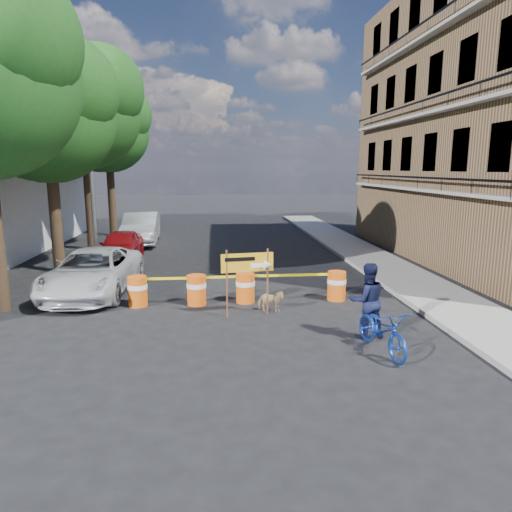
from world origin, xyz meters
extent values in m
plane|color=black|center=(0.00, 0.00, 0.00)|extent=(120.00, 120.00, 0.00)
cube|color=gray|center=(6.20, 6.00, 0.07)|extent=(2.40, 40.00, 0.15)
cube|color=olive|center=(12.00, 8.00, 6.00)|extent=(8.00, 16.00, 12.00)
sphere|color=#1F4D16|center=(-5.89, 1.48, 7.20)|extent=(3.90, 3.90, 3.90)
cylinder|color=#332316|center=(-6.80, 7.00, 2.38)|extent=(0.44, 0.44, 4.76)
sphere|color=#1F4D16|center=(-6.80, 7.00, 5.95)|extent=(5.00, 5.00, 5.00)
sphere|color=#1F4D16|center=(-5.92, 6.50, 6.80)|extent=(3.75, 3.75, 3.75)
sphere|color=#1F4D16|center=(-7.55, 7.62, 5.27)|extent=(3.50, 3.50, 3.50)
cylinder|color=#332316|center=(-6.80, 12.00, 2.66)|extent=(0.44, 0.44, 5.32)
sphere|color=#1F4D16|center=(-6.80, 12.00, 6.65)|extent=(5.40, 5.40, 5.40)
sphere|color=#1F4D16|center=(-5.85, 11.46, 7.60)|extent=(4.05, 4.05, 4.05)
sphere|color=#1F4D16|center=(-7.61, 12.68, 5.89)|extent=(3.78, 3.78, 3.78)
cylinder|color=#332316|center=(-6.80, 17.00, 2.46)|extent=(0.44, 0.44, 4.93)
sphere|color=#1F4D16|center=(-6.80, 17.00, 6.16)|extent=(4.80, 4.80, 4.80)
sphere|color=#1F4D16|center=(-5.96, 16.52, 7.04)|extent=(3.60, 3.60, 3.60)
sphere|color=#1F4D16|center=(-7.52, 17.60, 5.46)|extent=(3.36, 3.36, 3.36)
cylinder|color=gray|center=(-6.00, 9.50, 4.00)|extent=(0.16, 0.16, 8.00)
cylinder|color=gray|center=(-5.50, 9.50, 7.90)|extent=(1.00, 0.12, 0.12)
cube|color=silver|center=(-5.00, 9.50, 7.85)|extent=(0.35, 0.18, 0.12)
cylinder|color=#E7530D|center=(-2.99, 2.08, 0.45)|extent=(0.56, 0.56, 0.90)
cylinder|color=white|center=(-2.99, 2.08, 0.60)|extent=(0.58, 0.58, 0.14)
cylinder|color=#E7530D|center=(-1.27, 2.07, 0.45)|extent=(0.56, 0.56, 0.90)
cylinder|color=white|center=(-1.27, 2.07, 0.60)|extent=(0.58, 0.58, 0.14)
cylinder|color=#E7530D|center=(0.20, 2.17, 0.45)|extent=(0.56, 0.56, 0.90)
cylinder|color=white|center=(0.20, 2.17, 0.60)|extent=(0.58, 0.58, 0.14)
cylinder|color=#E7530D|center=(3.03, 2.17, 0.45)|extent=(0.56, 0.56, 0.90)
cylinder|color=white|center=(3.03, 2.17, 0.60)|extent=(0.58, 0.58, 0.14)
cylinder|color=#592D19|center=(-0.39, 0.81, 0.93)|extent=(0.05, 0.05, 1.87)
cylinder|color=#592D19|center=(0.74, 0.98, 0.93)|extent=(0.05, 0.05, 1.87)
cube|color=orange|center=(0.17, 0.90, 1.50)|extent=(1.44, 0.25, 0.52)
cube|color=white|center=(0.46, 0.92, 1.41)|extent=(0.41, 0.07, 0.12)
cone|color=white|center=(0.74, 0.96, 1.41)|extent=(0.27, 0.30, 0.27)
cube|color=black|center=(-0.03, 0.85, 1.61)|extent=(0.82, 0.13, 0.10)
imported|color=black|center=(2.89, -1.01, 0.92)|extent=(0.93, 0.75, 1.83)
imported|color=#13349B|center=(2.95, -1.92, 0.98)|extent=(0.86, 1.14, 1.97)
imported|color=tan|center=(0.85, 1.17, 0.32)|extent=(0.83, 0.54, 0.64)
imported|color=silver|center=(-4.66, 3.63, 0.72)|extent=(2.65, 5.27, 1.43)
imported|color=maroon|center=(-4.80, 9.01, 0.67)|extent=(1.59, 3.95, 1.34)
imported|color=silver|center=(-4.65, 13.79, 0.83)|extent=(2.03, 5.13, 1.66)
camera|label=1|loc=(-0.72, -11.19, 4.02)|focal=32.00mm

